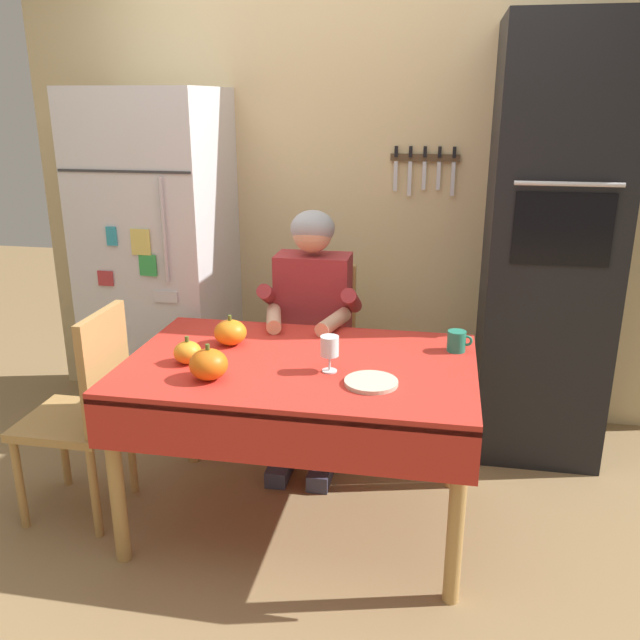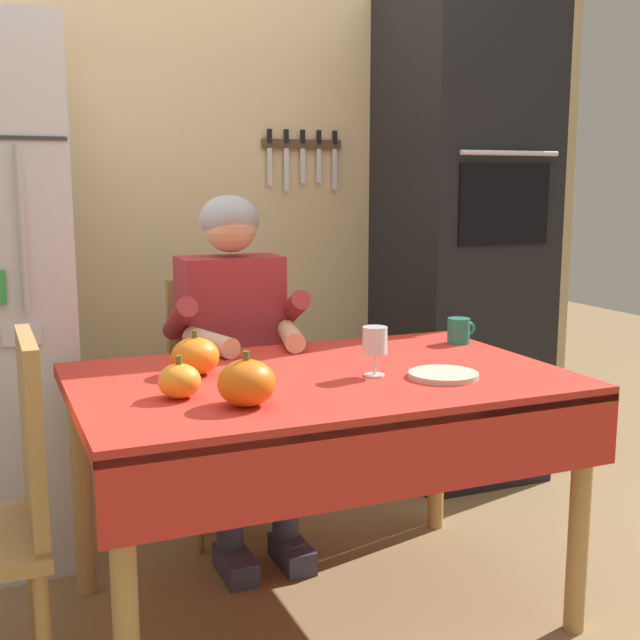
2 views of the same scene
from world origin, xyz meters
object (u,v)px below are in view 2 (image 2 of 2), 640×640
at_px(wall_oven, 461,237).
at_px(wine_glass, 375,342).
at_px(pumpkin_medium, 195,356).
at_px(dining_table, 323,404).
at_px(pumpkin_large, 247,383).
at_px(seated_person, 237,341).
at_px(pumpkin_small, 179,381).
at_px(coffee_mug, 459,331).
at_px(serving_tray, 443,375).
at_px(chair_behind_person, 223,391).

distance_m(wall_oven, wine_glass, 1.36).
bearing_deg(pumpkin_medium, dining_table, -25.47).
height_order(wine_glass, pumpkin_large, wine_glass).
xyz_separation_m(seated_person, pumpkin_small, (-0.36, -0.68, 0.05)).
relative_size(dining_table, pumpkin_small, 12.48).
xyz_separation_m(dining_table, seated_person, (-0.07, 0.60, 0.08)).
relative_size(coffee_mug, pumpkin_large, 0.72).
bearing_deg(dining_table, wall_oven, 41.31).
bearing_deg(seated_person, dining_table, -83.21).
height_order(coffee_mug, serving_tray, coffee_mug).
distance_m(wall_oven, coffee_mug, 0.84).
height_order(pumpkin_large, serving_tray, pumpkin_large).
bearing_deg(wine_glass, pumpkin_medium, 154.88).
relative_size(wall_oven, coffee_mug, 20.06).
bearing_deg(coffee_mug, pumpkin_small, -162.68).
bearing_deg(dining_table, pumpkin_medium, 154.53).
bearing_deg(chair_behind_person, pumpkin_medium, -112.37).
distance_m(wine_glass, pumpkin_large, 0.46).
xyz_separation_m(wall_oven, wine_glass, (-0.91, -0.98, -0.21)).
bearing_deg(wine_glass, pumpkin_large, -160.51).
distance_m(coffee_mug, wine_glass, 0.58).
bearing_deg(pumpkin_small, chair_behind_person, 67.28).
bearing_deg(pumpkin_large, seated_person, 74.54).
distance_m(coffee_mug, pumpkin_medium, 0.96).
bearing_deg(serving_tray, coffee_mug, 52.59).
height_order(dining_table, seated_person, seated_person).
relative_size(wall_oven, pumpkin_medium, 15.09).
bearing_deg(seated_person, chair_behind_person, 90.00).
bearing_deg(chair_behind_person, pumpkin_small, -112.72).
distance_m(seated_person, pumpkin_medium, 0.52).
height_order(wall_oven, coffee_mug, wall_oven).
xyz_separation_m(wall_oven, serving_tray, (-0.74, -1.08, -0.30)).
height_order(wall_oven, pumpkin_medium, wall_oven).
xyz_separation_m(pumpkin_small, serving_tray, (0.74, -0.08, -0.04)).
bearing_deg(dining_table, coffee_mug, 22.31).
xyz_separation_m(chair_behind_person, wine_glass, (0.21, -0.85, 0.33)).
distance_m(dining_table, seated_person, 0.61).
bearing_deg(seated_person, pumpkin_small, -118.16).
distance_m(dining_table, wine_glass, 0.24).
bearing_deg(serving_tray, pumpkin_medium, 153.99).
relative_size(wall_oven, serving_tray, 10.50).
height_order(dining_table, coffee_mug, coffee_mug).
bearing_deg(pumpkin_large, dining_table, 35.71).
bearing_deg(dining_table, wine_glass, -24.25).
xyz_separation_m(seated_person, coffee_mug, (0.69, -0.35, 0.05)).
bearing_deg(pumpkin_medium, serving_tray, -26.01).
relative_size(pumpkin_large, serving_tray, 0.73).
height_order(wine_glass, serving_tray, wine_glass).
height_order(chair_behind_person, pumpkin_small, chair_behind_person).
height_order(wall_oven, chair_behind_person, wall_oven).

